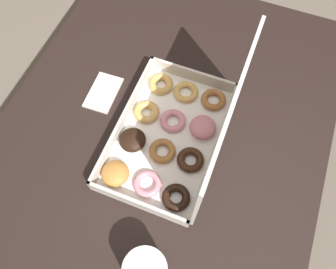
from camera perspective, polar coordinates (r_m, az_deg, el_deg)
ground_plane at (r=1.55m, az=-0.42°, el=-10.35°), size 8.00×8.00×0.00m
dining_table at (r=0.98m, az=-0.66°, el=-1.02°), size 1.12×0.87×0.70m
donut_box at (r=0.82m, az=1.90°, el=0.10°), size 0.41×0.27×0.30m
paper_napkin at (r=0.96m, az=-11.21°, el=7.19°), size 0.13×0.08×0.01m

